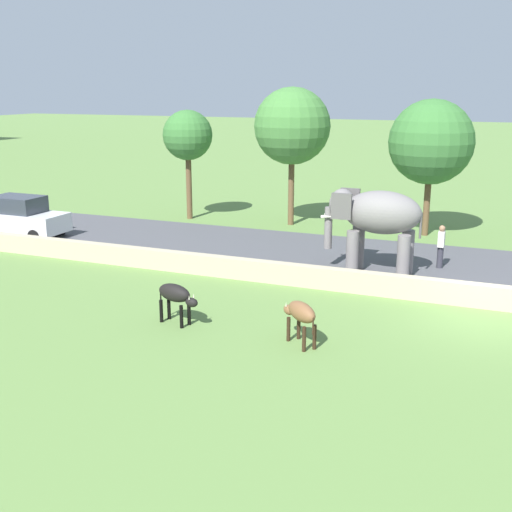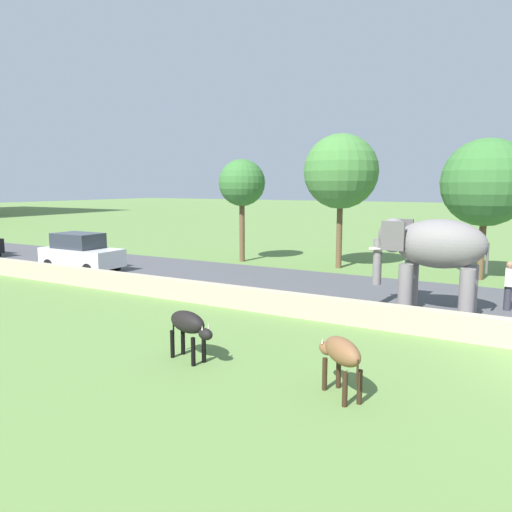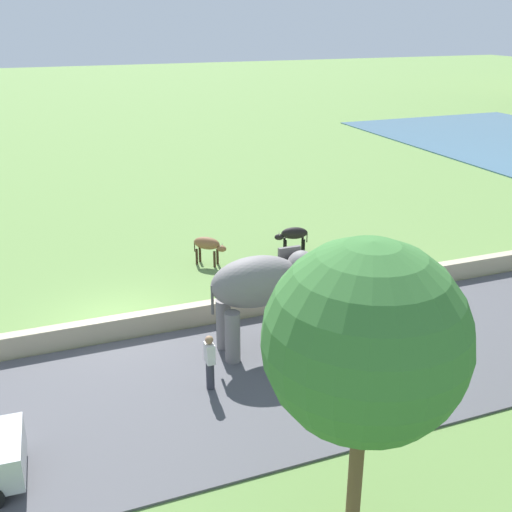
# 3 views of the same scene
# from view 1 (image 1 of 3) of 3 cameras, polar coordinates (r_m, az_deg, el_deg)

# --- Properties ---
(ground_plane) EXTENTS (220.00, 220.00, 0.00)m
(ground_plane) POSITION_cam_1_polar(r_m,az_deg,el_deg) (19.23, 19.72, -5.48)
(ground_plane) COLOR #608442
(road_surface) EXTENTS (7.00, 120.00, 0.06)m
(road_surface) POSITION_cam_1_polar(r_m,az_deg,el_deg) (31.44, -19.02, 2.40)
(road_surface) COLOR #4C4C51
(road_surface) RESTS_ON ground
(barrier_wall) EXTENTS (0.40, 110.00, 0.71)m
(barrier_wall) POSITION_cam_1_polar(r_m,az_deg,el_deg) (27.31, -21.03, 1.10)
(barrier_wall) COLOR tan
(barrier_wall) RESTS_ON ground
(elephant) EXTENTS (1.42, 3.47, 2.99)m
(elephant) POSITION_cam_1_polar(r_m,az_deg,el_deg) (22.39, 10.64, 3.40)
(elephant) COLOR slate
(elephant) RESTS_ON ground
(person_beside_elephant) EXTENTS (0.36, 0.22, 1.63)m
(person_beside_elephant) POSITION_cam_1_polar(r_m,az_deg,el_deg) (23.81, 16.23, 0.87)
(person_beside_elephant) COLOR #33333D
(person_beside_elephant) RESTS_ON ground
(car_white) EXTENTS (1.81, 4.01, 1.80)m
(car_white) POSITION_cam_1_polar(r_m,az_deg,el_deg) (29.75, -20.29, 3.32)
(car_white) COLOR white
(car_white) RESTS_ON ground
(cow_black) EXTENTS (0.70, 1.42, 1.15)m
(cow_black) POSITION_cam_1_polar(r_m,az_deg,el_deg) (17.75, -7.19, -3.52)
(cow_black) COLOR black
(cow_black) RESTS_ON ground
(cow_brown) EXTENTS (1.16, 1.27, 1.15)m
(cow_brown) POSITION_cam_1_polar(r_m,az_deg,el_deg) (16.27, 4.02, -5.17)
(cow_brown) COLOR brown
(cow_brown) RESTS_ON ground
(tree_near) EXTENTS (3.65, 3.65, 5.94)m
(tree_near) POSITION_cam_1_polar(r_m,az_deg,el_deg) (28.78, 15.42, 9.80)
(tree_near) COLOR brown
(tree_near) RESTS_ON ground
(tree_mid) EXTENTS (2.42, 2.42, 5.35)m
(tree_mid) POSITION_cam_1_polar(r_m,az_deg,el_deg) (31.63, -6.14, 10.64)
(tree_mid) COLOR brown
(tree_mid) RESTS_ON ground
(tree_far) EXTENTS (3.55, 3.55, 6.43)m
(tree_far) POSITION_cam_1_polar(r_m,az_deg,el_deg) (30.04, 3.25, 11.52)
(tree_far) COLOR brown
(tree_far) RESTS_ON ground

